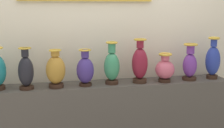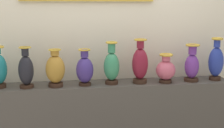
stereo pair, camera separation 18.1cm
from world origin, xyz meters
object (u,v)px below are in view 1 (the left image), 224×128
vase_indigo (85,70)px  vase_cobalt (213,60)px  vase_violet (190,64)px  vase_burgundy (140,63)px  vase_ochre (56,70)px  vase_jade (112,66)px  vase_onyx (26,71)px  vase_rose (165,69)px

vase_indigo → vase_cobalt: bearing=0.8°
vase_violet → vase_burgundy: bearing=-179.9°
vase_ochre → vase_indigo: size_ratio=1.02×
vase_indigo → vase_cobalt: vase_cobalt is taller
vase_violet → vase_cobalt: size_ratio=0.86×
vase_jade → vase_onyx: bearing=-178.1°
vase_onyx → vase_jade: 0.78m
vase_ochre → vase_violet: vase_violet is taller
vase_onyx → vase_violet: size_ratio=1.02×
vase_violet → vase_cobalt: 0.26m
vase_indigo → vase_rose: (0.78, -0.01, -0.02)m
vase_onyx → vase_rose: vase_onyx is taller
vase_jade → vase_violet: (0.80, -0.00, -0.01)m
vase_ochre → vase_jade: 0.52m
vase_indigo → vase_burgundy: 0.53m
vase_onyx → vase_jade: size_ratio=0.93×
vase_indigo → vase_burgundy: bearing=1.0°
vase_rose → vase_violet: (0.27, 0.02, 0.03)m
vase_indigo → vase_ochre: bearing=-178.0°
vase_ochre → vase_cobalt: bearing=1.0°
vase_jade → vase_burgundy: vase_burgundy is taller
vase_jade → vase_rose: vase_jade is taller
vase_onyx → vase_burgundy: (1.06, 0.02, 0.03)m
vase_onyx → vase_violet: (1.58, 0.02, -0.00)m
vase_rose → vase_violet: bearing=4.1°
vase_onyx → vase_rose: 1.31m
vase_indigo → vase_burgundy: size_ratio=0.80×
vase_onyx → vase_burgundy: 1.06m
vase_jade → vase_ochre: bearing=-177.3°
vase_indigo → vase_jade: size_ratio=0.85×
vase_rose → vase_ochre: bearing=-180.0°
vase_burgundy → vase_rose: (0.25, -0.02, -0.06)m
vase_onyx → vase_jade: (0.78, 0.03, 0.01)m
vase_burgundy → vase_violet: (0.52, 0.00, -0.03)m
vase_ochre → vase_indigo: (0.27, 0.01, -0.01)m
vase_burgundy → vase_indigo: bearing=-179.0°
vase_indigo → vase_jade: 0.26m
vase_burgundy → vase_cobalt: bearing=0.7°
vase_rose → vase_violet: vase_violet is taller
vase_ochre → vase_violet: 1.32m
vase_jade → vase_violet: 0.80m
vase_ochre → vase_jade: size_ratio=0.86×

